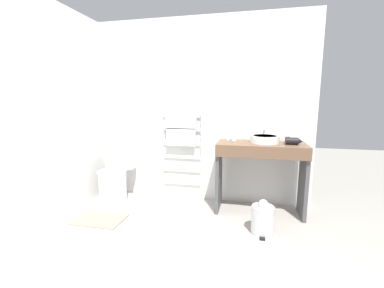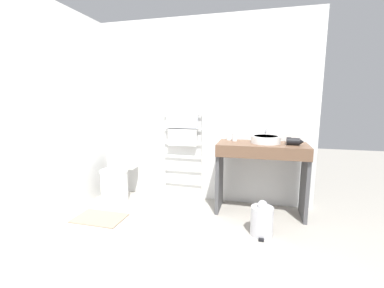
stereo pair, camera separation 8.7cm
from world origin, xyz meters
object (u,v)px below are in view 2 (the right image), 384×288
(toilet, at_px, (117,177))
(cup_near_wall, at_px, (229,136))
(towel_radiator, at_px, (182,137))
(cup_near_edge, at_px, (235,137))
(trash_bin, at_px, (262,220))
(hair_dryer, at_px, (294,141))
(sink_basin, at_px, (266,139))

(toilet, distance_m, cup_near_wall, 1.58)
(towel_radiator, distance_m, cup_near_edge, 0.71)
(cup_near_wall, xyz_separation_m, cup_near_edge, (0.08, -0.07, 0.00))
(toilet, height_order, trash_bin, toilet)
(hair_dryer, bearing_deg, cup_near_edge, 170.13)
(hair_dryer, bearing_deg, trash_bin, -121.16)
(toilet, xyz_separation_m, trash_bin, (1.88, -0.46, -0.16))
(toilet, height_order, cup_near_edge, cup_near_edge)
(towel_radiator, relative_size, cup_near_edge, 12.62)
(cup_near_edge, relative_size, hair_dryer, 0.51)
(towel_radiator, distance_m, trash_bin, 1.46)
(hair_dryer, bearing_deg, toilet, -178.45)
(cup_near_wall, height_order, trash_bin, cup_near_wall)
(toilet, relative_size, towel_radiator, 0.63)
(sink_basin, bearing_deg, towel_radiator, 169.93)
(toilet, relative_size, cup_near_wall, 8.20)
(trash_bin, bearing_deg, hair_dryer, 58.84)
(cup_near_wall, xyz_separation_m, trash_bin, (0.42, -0.70, -0.73))
(towel_radiator, xyz_separation_m, hair_dryer, (1.36, -0.23, 0.03))
(towel_radiator, bearing_deg, trash_bin, -35.75)
(trash_bin, bearing_deg, sink_basin, 88.41)
(cup_near_wall, bearing_deg, sink_basin, -17.06)
(trash_bin, bearing_deg, toilet, 166.27)
(cup_near_wall, bearing_deg, hair_dryer, -13.77)
(cup_near_edge, relative_size, trash_bin, 0.26)
(toilet, xyz_separation_m, towel_radiator, (0.83, 0.29, 0.54))
(sink_basin, height_order, trash_bin, sink_basin)
(cup_near_wall, distance_m, trash_bin, 1.10)
(sink_basin, bearing_deg, cup_near_edge, 169.23)
(hair_dryer, bearing_deg, sink_basin, 171.23)
(cup_near_edge, distance_m, trash_bin, 1.03)
(towel_radiator, relative_size, sink_basin, 3.59)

